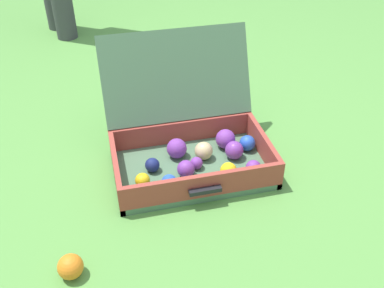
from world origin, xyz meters
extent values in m
plane|color=#569342|center=(0.00, 0.00, 0.00)|extent=(16.00, 16.00, 0.00)
cube|color=#4C7051|center=(0.09, 0.01, 0.01)|extent=(0.57, 0.34, 0.03)
cube|color=#9E3D33|center=(-0.18, 0.01, 0.06)|extent=(0.02, 0.34, 0.12)
cube|color=#9E3D33|center=(0.36, 0.01, 0.06)|extent=(0.02, 0.34, 0.12)
cube|color=#9E3D33|center=(0.09, -0.15, 0.06)|extent=(0.53, 0.02, 0.12)
cube|color=#9E3D33|center=(0.09, 0.17, 0.06)|extent=(0.53, 0.02, 0.12)
cube|color=#4C7051|center=(0.09, 0.25, 0.27)|extent=(0.57, 0.16, 0.32)
cube|color=black|center=(0.09, -0.18, 0.07)|extent=(0.11, 0.02, 0.02)
sphere|color=purple|center=(0.05, 0.08, 0.06)|extent=(0.08, 0.08, 0.08)
sphere|color=purple|center=(0.24, 0.09, 0.06)|extent=(0.08, 0.08, 0.08)
sphere|color=yellow|center=(0.20, -0.08, 0.05)|extent=(0.06, 0.06, 0.06)
sphere|color=yellow|center=(-0.10, -0.06, 0.05)|extent=(0.05, 0.05, 0.05)
sphere|color=purple|center=(0.10, -0.01, 0.05)|extent=(0.05, 0.05, 0.05)
sphere|color=blue|center=(-0.02, -0.09, 0.05)|extent=(0.06, 0.06, 0.06)
sphere|color=purple|center=(0.29, -0.09, 0.05)|extent=(0.06, 0.06, 0.06)
sphere|color=blue|center=(0.32, 0.06, 0.06)|extent=(0.06, 0.06, 0.06)
sphere|color=purple|center=(0.06, -0.04, 0.06)|extent=(0.06, 0.06, 0.06)
sphere|color=navy|center=(-0.06, 0.02, 0.05)|extent=(0.05, 0.05, 0.05)
sphere|color=purple|center=(0.25, 0.02, 0.06)|extent=(0.07, 0.07, 0.07)
sphere|color=#D1B784|center=(0.14, 0.04, 0.06)|extent=(0.07, 0.07, 0.07)
sphere|color=orange|center=(-0.35, -0.36, 0.04)|extent=(0.07, 0.07, 0.07)
camera|label=1|loc=(-0.21, -1.20, 1.04)|focal=40.89mm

